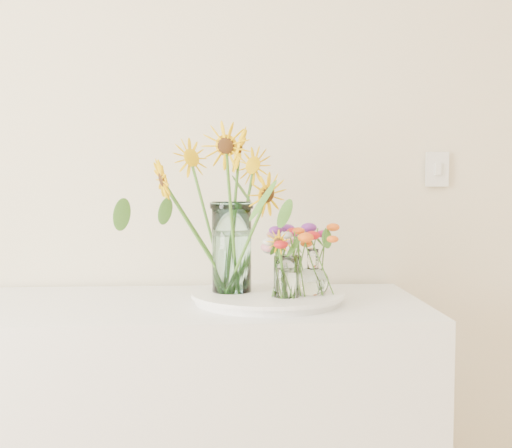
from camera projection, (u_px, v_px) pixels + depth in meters
name	position (u px, v px, depth m)	size (l,w,h in m)	color
tray	(268.00, 298.00, 1.91)	(0.43, 0.43, 0.03)	white
mason_jar	(232.00, 247.00, 1.91)	(0.12, 0.12, 0.27)	#B4EDE5
sunflower_bouquet	(232.00, 209.00, 1.90)	(0.67, 0.67, 0.51)	#F9BE05
small_vase_a	(286.00, 277.00, 1.82)	(0.07, 0.07, 0.12)	white
wildflower_posy_a	(286.00, 262.00, 1.82)	(0.18, 0.18, 0.21)	orange
small_vase_b	(313.00, 272.00, 1.87)	(0.10, 0.10, 0.14)	white
wildflower_posy_b	(313.00, 257.00, 1.87)	(0.22, 0.22, 0.23)	orange
small_vase_c	(292.00, 272.00, 2.01)	(0.06, 0.06, 0.10)	white
wildflower_posy_c	(292.00, 257.00, 2.00)	(0.21, 0.21, 0.19)	orange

